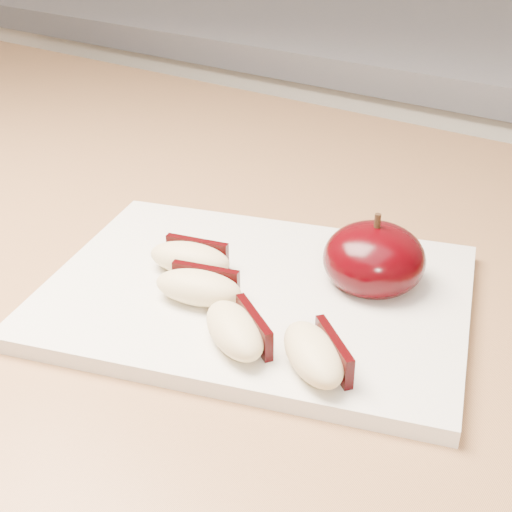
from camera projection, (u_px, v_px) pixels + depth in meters
The scene contains 7 objects.
back_cabinet at pixel (494, 299), 1.30m from camera, with size 2.40×0.62×0.94m.
cutting_board at pixel (256, 294), 0.50m from camera, with size 0.29×0.21×0.01m, color silver.
apple_half at pixel (374, 259), 0.49m from camera, with size 0.08×0.08×0.06m.
apple_wedge_a at pixel (191, 258), 0.51m from camera, with size 0.07×0.04×0.02m.
apple_wedge_b at pixel (199, 287), 0.48m from camera, with size 0.07×0.04×0.02m.
apple_wedge_c at pixel (237, 330), 0.43m from camera, with size 0.07×0.06×0.02m.
apple_wedge_d at pixel (316, 353), 0.41m from camera, with size 0.07×0.06×0.02m.
Camera 1 is at (0.27, 0.06, 1.17)m, focal length 50.00 mm.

